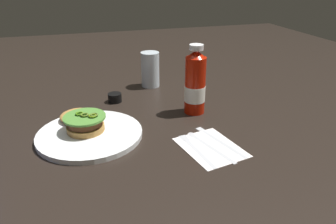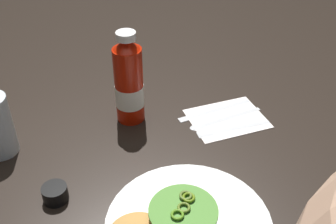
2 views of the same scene
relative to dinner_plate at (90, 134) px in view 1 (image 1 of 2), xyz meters
The scene contains 10 objects.
ground_plane 0.14m from the dinner_plate, 48.54° to the right, with size 3.00×3.00×0.00m, color black.
dinner_plate is the anchor object (origin of this frame).
burger_sandwich 0.05m from the dinner_plate, 20.27° to the left, with size 0.20×0.13×0.05m.
ketchup_bottle 0.37m from the dinner_plate, 77.76° to the right, with size 0.07×0.07×0.23m.
water_glass 0.46m from the dinner_plate, 36.28° to the right, with size 0.07×0.07×0.14m, color silver.
condiment_cup 0.26m from the dinner_plate, 23.18° to the right, with size 0.05×0.05×0.03m, color black.
napkin 0.34m from the dinner_plate, 116.91° to the right, with size 0.18×0.14×0.00m, color white.
butter_knife 0.36m from the dinner_plate, 109.82° to the right, with size 0.20×0.07×0.00m.
spoon_utensil 0.32m from the dinner_plate, 113.10° to the right, with size 0.19×0.07×0.00m.
fork_utensil 0.30m from the dinner_plate, 118.91° to the right, with size 0.18×0.04×0.00m.
Camera 1 is at (-0.93, 0.12, 0.45)m, focal length 34.39 mm.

